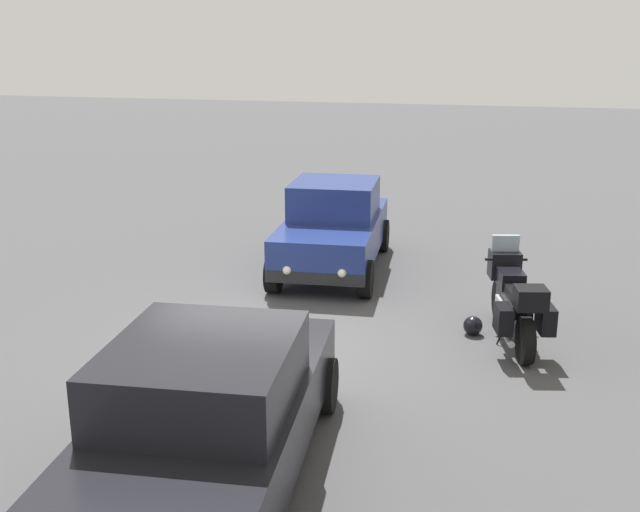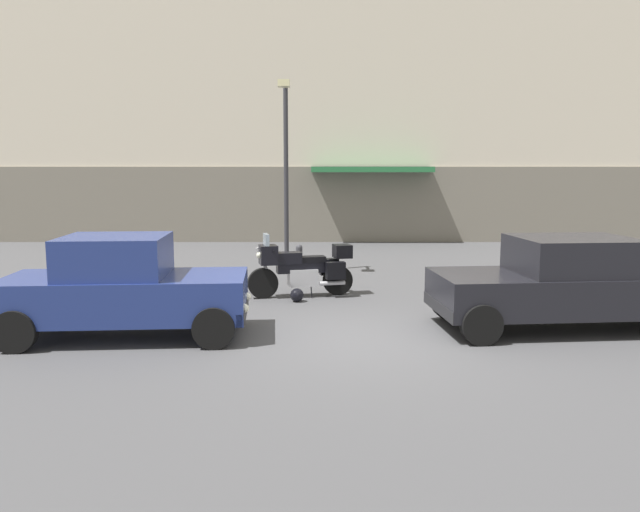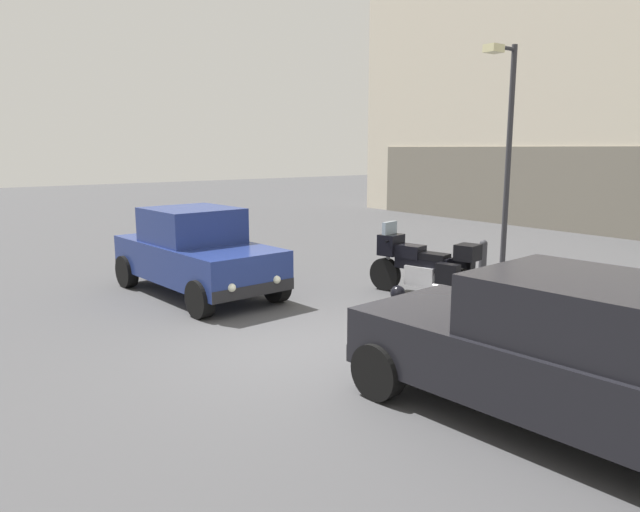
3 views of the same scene
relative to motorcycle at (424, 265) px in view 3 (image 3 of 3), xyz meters
The scene contains 7 objects.
ground_plane 3.59m from the motorcycle, 72.79° to the right, with size 80.00×80.00×0.00m, color #424244.
motorcycle is the anchor object (origin of this frame).
helmet 0.74m from the motorcycle, 101.20° to the right, with size 0.28×0.28×0.28m, color black.
car_hatchback_near 4.29m from the motorcycle, 130.38° to the right, with size 3.96×2.03×1.64m.
car_sedan_far 5.34m from the motorcycle, 30.89° to the right, with size 4.68×2.27×1.56m.
streetlamp_curbside 3.81m from the motorcycle, 99.76° to the left, with size 0.28×0.94×4.89m.
bollard_curbside 1.92m from the motorcycle, 94.21° to the left, with size 0.16×0.16×0.89m.
Camera 3 is at (6.32, -4.55, 2.75)m, focal length 32.92 mm.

